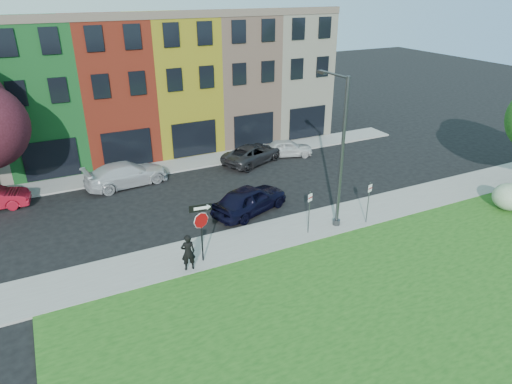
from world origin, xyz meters
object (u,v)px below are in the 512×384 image
sedan_near (250,199)px  street_lamp (339,154)px  man (188,252)px  stop_sign (201,221)px

sedan_near → street_lamp: 5.96m
man → sedan_near: size_ratio=0.35×
stop_sign → man: 1.53m
sedan_near → man: bearing=108.9°
street_lamp → man: bearing=-177.3°
man → street_lamp: bearing=-169.4°
man → sedan_near: man is taller
street_lamp → sedan_near: bearing=133.3°
man → street_lamp: 9.20m
stop_sign → street_lamp: bearing=9.4°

